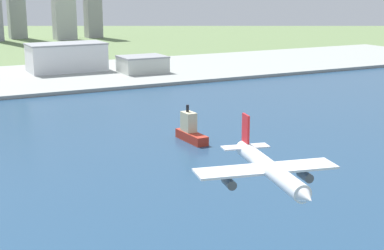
{
  "coord_description": "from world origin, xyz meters",
  "views": [
    {
      "loc": [
        -65.46,
        52.92,
        69.82
      ],
      "look_at": [
        15.25,
        210.32,
        26.87
      ],
      "focal_mm": 54.36,
      "sensor_mm": 36.0,
      "label": 1
    }
  ],
  "objects_px": {
    "airplane_landing": "(270,169)",
    "tugboat_small": "(190,131)",
    "warehouse_main": "(67,57)",
    "warehouse_annex": "(143,64)"
  },
  "relations": [
    {
      "from": "tugboat_small",
      "to": "warehouse_annex",
      "type": "height_order",
      "value": "tugboat_small"
    },
    {
      "from": "tugboat_small",
      "to": "warehouse_main",
      "type": "distance_m",
      "value": 226.44
    },
    {
      "from": "tugboat_small",
      "to": "airplane_landing",
      "type": "bearing_deg",
      "value": -110.11
    },
    {
      "from": "warehouse_main",
      "to": "tugboat_small",
      "type": "bearing_deg",
      "value": -91.24
    },
    {
      "from": "warehouse_main",
      "to": "warehouse_annex",
      "type": "relative_size",
      "value": 1.71
    },
    {
      "from": "airplane_landing",
      "to": "tugboat_small",
      "type": "relative_size",
      "value": 1.74
    },
    {
      "from": "airplane_landing",
      "to": "tugboat_small",
      "type": "height_order",
      "value": "airplane_landing"
    },
    {
      "from": "airplane_landing",
      "to": "warehouse_main",
      "type": "height_order",
      "value": "airplane_landing"
    },
    {
      "from": "airplane_landing",
      "to": "warehouse_annex",
      "type": "height_order",
      "value": "airplane_landing"
    },
    {
      "from": "warehouse_annex",
      "to": "warehouse_main",
      "type": "bearing_deg",
      "value": 146.59
    }
  ]
}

